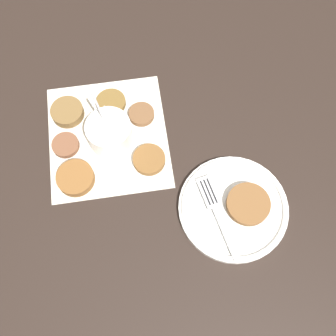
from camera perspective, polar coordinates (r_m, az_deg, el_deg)
ground_plane at (r=0.85m, az=-7.99°, el=3.12°), size 4.00×4.00×0.00m
napkin at (r=0.86m, az=-8.71°, el=4.58°), size 0.29×0.27×0.00m
sauce_bowl at (r=0.83m, az=-8.29°, el=5.00°), size 0.10×0.09×0.13m
fritter_0 at (r=0.86m, az=-14.64°, el=3.24°), size 0.06×0.06×0.01m
fritter_1 at (r=0.89m, az=-8.28°, el=9.39°), size 0.07×0.07×0.01m
fritter_2 at (r=0.83m, az=-13.27°, el=-1.42°), size 0.08×0.08×0.02m
fritter_3 at (r=0.90m, az=-14.40°, el=7.87°), size 0.07×0.07×0.02m
fritter_4 at (r=0.82m, az=-2.77°, el=1.23°), size 0.07×0.07×0.01m
fritter_5 at (r=0.87m, az=-3.87°, el=7.80°), size 0.06×0.06×0.01m
serving_plate at (r=0.80m, az=9.45°, el=-5.70°), size 0.22×0.22×0.02m
fritter_on_plate at (r=0.79m, az=11.56°, el=-5.15°), size 0.09×0.09×0.01m
fork at (r=0.78m, az=6.87°, el=-5.79°), size 0.18×0.04×0.00m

